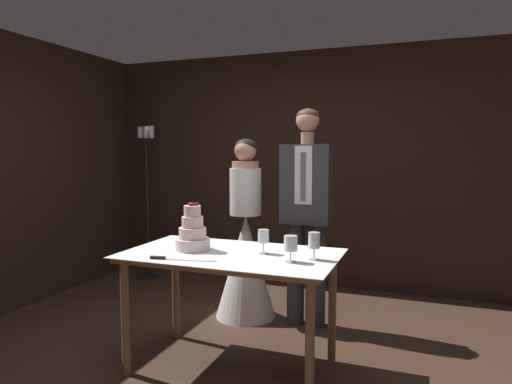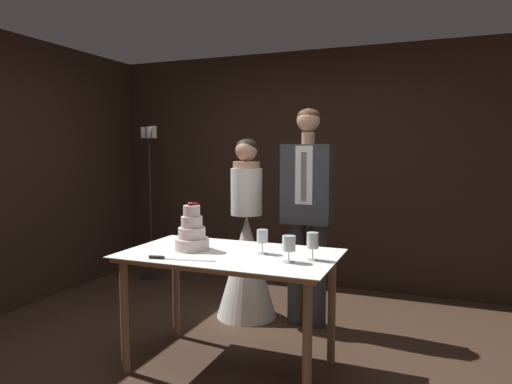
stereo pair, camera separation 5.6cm
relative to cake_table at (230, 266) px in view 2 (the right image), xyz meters
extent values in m
plane|color=#422D21|center=(-0.06, -0.05, -0.72)|extent=(40.00, 40.00, 0.00)
cube|color=black|center=(-0.06, 2.20, 0.57)|extent=(4.87, 0.12, 2.58)
cylinder|color=#8E6B4C|center=(-0.63, -0.33, -0.33)|extent=(0.06, 0.06, 0.77)
cylinder|color=#8E6B4C|center=(0.63, -0.33, -0.33)|extent=(0.06, 0.06, 0.77)
cylinder|color=#8E6B4C|center=(-0.63, 0.33, -0.33)|extent=(0.06, 0.06, 0.77)
cylinder|color=#8E6B4C|center=(0.63, 0.33, -0.33)|extent=(0.06, 0.06, 0.77)
cube|color=#8E6B4C|center=(0.00, 0.00, 0.07)|extent=(1.38, 0.77, 0.03)
cube|color=white|center=(0.00, 0.00, 0.09)|extent=(1.44, 0.83, 0.01)
cylinder|color=beige|center=(-0.29, -0.01, 0.13)|extent=(0.24, 0.24, 0.08)
cylinder|color=beige|center=(-0.29, -0.01, 0.21)|extent=(0.19, 0.19, 0.08)
cylinder|color=beige|center=(-0.29, -0.01, 0.29)|extent=(0.15, 0.15, 0.08)
cylinder|color=beige|center=(-0.29, -0.01, 0.37)|extent=(0.12, 0.12, 0.08)
sphere|color=maroon|center=(-0.27, 0.00, 0.41)|extent=(0.02, 0.02, 0.02)
sphere|color=maroon|center=(-0.26, 0.01, 0.41)|extent=(0.02, 0.02, 0.02)
sphere|color=maroon|center=(-0.30, 0.01, 0.41)|extent=(0.02, 0.02, 0.02)
sphere|color=maroon|center=(-0.31, 0.01, 0.41)|extent=(0.02, 0.02, 0.02)
sphere|color=maroon|center=(-0.30, -0.01, 0.41)|extent=(0.02, 0.02, 0.02)
sphere|color=maroon|center=(-0.29, -0.03, 0.41)|extent=(0.02, 0.02, 0.02)
sphere|color=maroon|center=(-0.28, -0.02, 0.41)|extent=(0.02, 0.02, 0.02)
cube|color=silver|center=(-0.15, -0.29, 0.09)|extent=(0.34, 0.08, 0.00)
cylinder|color=black|center=(-0.37, -0.33, 0.10)|extent=(0.10, 0.04, 0.02)
cylinder|color=silver|center=(0.21, 0.06, 0.09)|extent=(0.07, 0.07, 0.00)
cylinder|color=silver|center=(0.21, 0.06, 0.13)|extent=(0.01, 0.01, 0.07)
cylinder|color=silver|center=(0.21, 0.06, 0.21)|extent=(0.07, 0.07, 0.09)
cylinder|color=maroon|center=(0.21, 0.06, 0.19)|extent=(0.06, 0.06, 0.04)
cylinder|color=silver|center=(0.57, 0.01, 0.09)|extent=(0.07, 0.07, 0.00)
cylinder|color=silver|center=(0.57, 0.01, 0.13)|extent=(0.01, 0.01, 0.07)
cylinder|color=silver|center=(0.57, 0.01, 0.22)|extent=(0.07, 0.07, 0.10)
cylinder|color=maroon|center=(0.57, 0.01, 0.18)|extent=(0.06, 0.06, 0.03)
cylinder|color=silver|center=(0.45, -0.10, 0.09)|extent=(0.08, 0.08, 0.00)
cylinder|color=silver|center=(0.45, -0.10, 0.13)|extent=(0.01, 0.01, 0.07)
cylinder|color=silver|center=(0.45, -0.10, 0.21)|extent=(0.08, 0.08, 0.09)
cylinder|color=maroon|center=(0.45, -0.10, 0.18)|extent=(0.07, 0.07, 0.03)
cone|color=white|center=(-0.28, 0.95, -0.25)|extent=(0.54, 0.54, 0.93)
cylinder|color=white|center=(-0.28, 0.95, 0.42)|extent=(0.28, 0.28, 0.42)
cylinder|color=tan|center=(-0.28, 0.95, 0.66)|extent=(0.24, 0.24, 0.06)
sphere|color=tan|center=(-0.28, 0.95, 0.78)|extent=(0.19, 0.19, 0.19)
ellipsoid|color=black|center=(-0.28, 0.97, 0.81)|extent=(0.20, 0.20, 0.15)
cylinder|color=#38383D|center=(0.19, 0.95, -0.27)|extent=(0.15, 0.15, 0.89)
cylinder|color=#38383D|center=(0.37, 0.95, -0.27)|extent=(0.15, 0.15, 0.89)
cube|color=#38383D|center=(0.28, 0.95, 0.50)|extent=(0.41, 0.24, 0.66)
cube|color=white|center=(0.28, 0.83, 0.58)|extent=(0.14, 0.01, 0.48)
cube|color=slate|center=(0.28, 0.82, 0.57)|extent=(0.04, 0.01, 0.40)
cylinder|color=tan|center=(0.28, 0.95, 0.88)|extent=(0.11, 0.11, 0.10)
sphere|color=tan|center=(0.28, 0.95, 1.03)|extent=(0.19, 0.19, 0.19)
ellipsoid|color=#472D1E|center=(0.28, 0.96, 1.07)|extent=(0.19, 0.19, 0.13)
cylinder|color=black|center=(-1.82, 1.71, -0.71)|extent=(0.28, 0.28, 0.02)
cylinder|color=black|center=(-1.82, 1.71, 0.11)|extent=(0.03, 0.03, 1.61)
cylinder|color=black|center=(-1.82, 1.71, 0.91)|extent=(0.22, 0.22, 0.01)
cylinder|color=white|center=(-1.89, 1.71, 0.98)|extent=(0.06, 0.06, 0.13)
cylinder|color=white|center=(-1.82, 1.71, 0.99)|extent=(0.06, 0.06, 0.13)
cylinder|color=white|center=(-1.74, 1.71, 0.99)|extent=(0.06, 0.06, 0.14)
camera|label=1|loc=(1.23, -2.78, 0.79)|focal=32.00mm
camera|label=2|loc=(1.28, -2.76, 0.79)|focal=32.00mm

